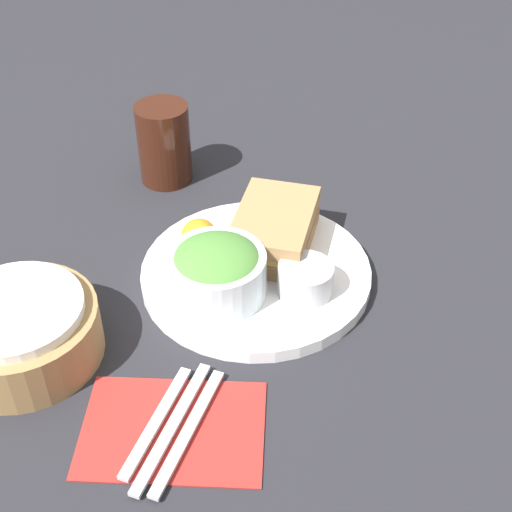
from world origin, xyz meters
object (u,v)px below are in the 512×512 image
object	(u,v)px
spoon	(157,421)
knife	(173,426)
salad_bowl	(217,270)
dressing_cup	(305,279)
fork	(189,431)
sandwich	(274,229)
drink_glass	(164,143)
plate	(256,273)
bread_basket	(20,331)

from	to	relation	value
spoon	knife	bearing A→B (deg)	90.00
salad_bowl	dressing_cup	bearing A→B (deg)	-86.41
spoon	fork	bearing A→B (deg)	90.00
sandwich	dressing_cup	distance (m)	0.10
drink_glass	spoon	size ratio (longest dim) A/B	0.82
plate	salad_bowl	xyz separation A→B (m)	(-0.05, 0.04, 0.05)
bread_basket	dressing_cup	bearing A→B (deg)	-72.33
plate	dressing_cup	distance (m)	0.08
plate	fork	bearing A→B (deg)	166.90
knife	dressing_cup	bearing A→B (deg)	162.91
salad_bowl	fork	world-z (taller)	salad_bowl
dressing_cup	drink_glass	distance (m)	0.34
drink_glass	bread_basket	bearing A→B (deg)	163.74
bread_basket	fork	xyz separation A→B (m)	(-0.10, -0.20, -0.03)
fork	knife	xyz separation A→B (m)	(0.01, 0.02, 0.00)
dressing_cup	bread_basket	xyz separation A→B (m)	(-0.10, 0.32, -0.00)
dressing_cup	spoon	distance (m)	0.25
salad_bowl	fork	bearing A→B (deg)	176.30
dressing_cup	fork	distance (m)	0.24
spoon	bread_basket	bearing A→B (deg)	-102.14
sandwich	salad_bowl	world-z (taller)	salad_bowl
fork	plate	bearing A→B (deg)	-175.92
spoon	sandwich	bearing A→B (deg)	175.53
drink_glass	bread_basket	world-z (taller)	drink_glass
sandwich	drink_glass	distance (m)	0.25
dressing_cup	bread_basket	bearing A→B (deg)	107.67
dressing_cup	spoon	world-z (taller)	dressing_cup
salad_bowl	fork	size ratio (longest dim) A/B	0.72
sandwich	dressing_cup	bearing A→B (deg)	-155.74
salad_bowl	bread_basket	world-z (taller)	salad_bowl
fork	spoon	size ratio (longest dim) A/B	1.11
bread_basket	spoon	bearing A→B (deg)	-119.32
drink_glass	plate	bearing A→B (deg)	-147.12
sandwich	drink_glass	bearing A→B (deg)	43.20
plate	dressing_cup	xyz separation A→B (m)	(-0.04, -0.06, 0.03)
fork	spoon	distance (m)	0.04
dressing_cup	sandwich	bearing A→B (deg)	24.26
bread_basket	drink_glass	bearing A→B (deg)	-16.26
plate	fork	size ratio (longest dim) A/B	1.78
plate	sandwich	xyz separation A→B (m)	(0.05, -0.02, 0.04)
fork	spoon	xyz separation A→B (m)	(0.01, 0.03, 0.00)
dressing_cup	bread_basket	world-z (taller)	bread_basket
drink_glass	sandwich	bearing A→B (deg)	-136.80
salad_bowl	fork	distance (m)	0.20
bread_basket	fork	world-z (taller)	bread_basket
dressing_cup	knife	xyz separation A→B (m)	(-0.20, 0.14, -0.03)
drink_glass	salad_bowl	bearing A→B (deg)	-159.42
plate	bread_basket	size ratio (longest dim) A/B	1.64
salad_bowl	dressing_cup	xyz separation A→B (m)	(0.01, -0.11, -0.02)
knife	drink_glass	bearing A→B (deg)	-153.87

